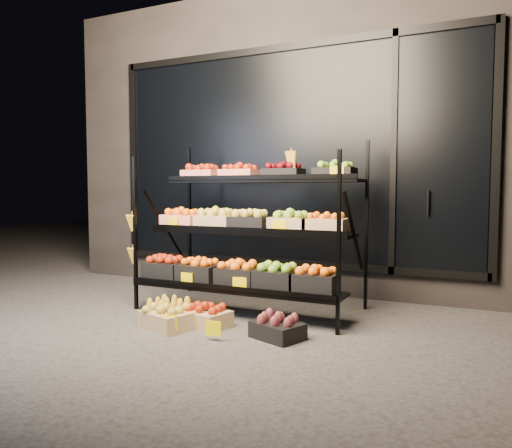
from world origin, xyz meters
The scene contains 9 objects.
ground centered at (0.00, 0.00, 0.00)m, with size 24.00×24.00×0.00m, color #514F4C.
building centered at (0.00, 2.59, 1.75)m, with size 6.00×2.08×3.50m.
display_rack centered at (-0.01, 0.60, 0.79)m, with size 2.18×1.02×1.67m.
tag_floor_a centered at (-0.22, -0.40, 0.06)m, with size 0.13×0.01×0.12m, color #F7D500.
tag_floor_b centered at (0.19, -0.40, 0.06)m, with size 0.13×0.01×0.12m, color #F7D500.
floor_crate_left centered at (-0.34, -0.26, 0.10)m, with size 0.50×0.43×0.21m.
floor_crate_midleft centered at (-0.44, -0.11, 0.10)m, with size 0.46×0.37×0.21m.
floor_crate_midright centered at (-0.08, -0.06, 0.09)m, with size 0.46×0.38×0.20m.
floor_crate_right centered at (0.62, -0.13, 0.09)m, with size 0.46×0.41×0.20m.
Camera 1 is at (2.14, -3.70, 1.18)m, focal length 35.00 mm.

